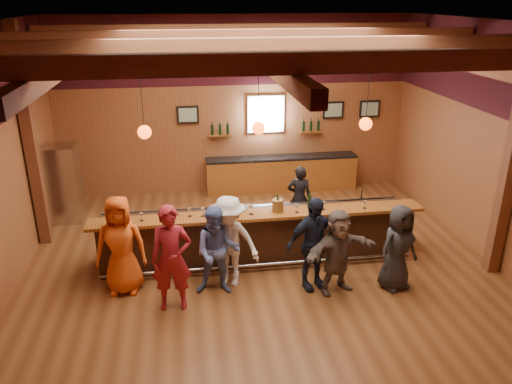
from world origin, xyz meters
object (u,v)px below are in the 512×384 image
bar_counter (258,234)px  customer_denim (217,251)px  stainless_fridge (64,184)px  ice_bucket (278,205)px  customer_brown (338,252)px  customer_navy (313,244)px  customer_redvest (172,259)px  customer_orange (121,245)px  bottle_a (278,204)px  bartender (299,198)px  back_bar_cabinet (281,174)px  customer_dark (398,248)px  customer_white (229,242)px

bar_counter → customer_denim: customer_denim is taller
stainless_fridge → ice_bucket: 5.24m
customer_brown → ice_bucket: 1.47m
stainless_fridge → customer_navy: (4.90, -3.66, -0.04)m
bar_counter → customer_denim: bearing=-127.6°
customer_redvest → customer_orange: bearing=145.9°
customer_denim → ice_bucket: 1.54m
bottle_a → customer_brown: bearing=-53.2°
customer_navy → bottle_a: 1.12m
bartender → stainless_fridge: bearing=-0.1°
customer_orange → customer_navy: size_ratio=1.04×
bartender → bottle_a: 1.73m
customer_redvest → bottle_a: (1.99, 1.22, 0.32)m
back_bar_cabinet → customer_brown: customer_brown is taller
back_bar_cabinet → customer_navy: 4.82m
customer_orange → customer_navy: (3.31, -0.38, -0.03)m
customer_dark → bottle_a: bearing=129.0°
bar_counter → bottle_a: bottle_a is taller
bar_counter → customer_white: bearing=-126.3°
back_bar_cabinet → customer_orange: (-3.71, -4.41, 0.42)m
customer_navy → customer_dark: customer_navy is taller
stainless_fridge → ice_bucket: size_ratio=7.63×
customer_denim → bartender: (1.99, 2.35, -0.07)m
ice_bucket → bartender: bearing=62.6°
ice_bucket → back_bar_cabinet: bearing=77.6°
customer_orange → customer_brown: (3.71, -0.56, -0.12)m
customer_orange → customer_denim: (1.64, -0.31, -0.09)m
customer_white → ice_bucket: customer_white is taller
customer_white → customer_dark: (2.92, -0.54, -0.06)m
customer_redvest → customer_white: 1.16m
customer_white → bartender: 2.75m
customer_brown → back_bar_cabinet: bearing=71.7°
customer_orange → customer_white: bearing=2.7°
ice_bucket → bottle_a: bottle_a is taller
back_bar_cabinet → ice_bucket: 4.02m
back_bar_cabinet → ice_bucket: ice_bucket is taller
customer_denim → bartender: size_ratio=1.10×
back_bar_cabinet → customer_white: (-1.84, -4.47, 0.38)m
back_bar_cabinet → customer_orange: size_ratio=2.23×
bar_counter → customer_white: customer_white is taller
customer_brown → bottle_a: customer_brown is taller
customer_brown → customer_dark: (1.08, -0.04, 0.01)m
stainless_fridge → back_bar_cabinet: bearing=11.9°
customer_orange → bartender: customer_orange is taller
customer_white → bottle_a: size_ratio=5.23×
ice_bucket → customer_navy: bearing=-64.0°
bar_counter → customer_orange: (-2.52, -0.84, 0.37)m
customer_navy → customer_orange: bearing=157.6°
customer_white → customer_navy: size_ratio=0.99×
customer_navy → customer_brown: 0.45m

